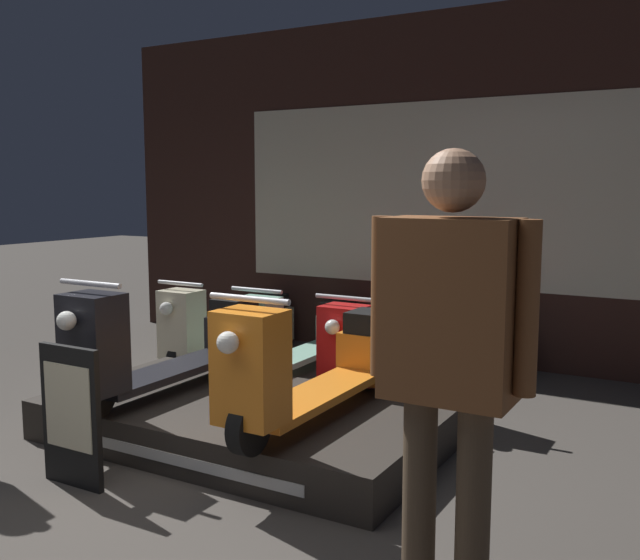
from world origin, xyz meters
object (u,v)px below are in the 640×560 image
at_px(scooter_display_right, 315,367).
at_px(scooter_backrow_1, 300,336).
at_px(person_right_browsing, 450,342).
at_px(price_sign_board, 71,416).
at_px(scooter_backrow_3, 474,358).
at_px(scooter_backrow_2, 381,346).
at_px(scooter_backrow_0, 228,328).
at_px(scooter_display_left, 170,346).

xyz_separation_m(scooter_display_right, scooter_backrow_1, (-1.16, 1.72, -0.26)).
height_order(scooter_display_right, scooter_backrow_1, scooter_display_right).
xyz_separation_m(person_right_browsing, price_sign_board, (-2.16, 0.10, -0.67)).
bearing_deg(scooter_backrow_3, scooter_backrow_2, 180.00).
bearing_deg(scooter_backrow_2, scooter_backrow_1, 180.00).
relative_size(scooter_display_right, scooter_backrow_0, 1.00).
bearing_deg(person_right_browsing, scooter_backrow_0, 138.35).
bearing_deg(scooter_backrow_3, person_right_browsing, -74.39).
height_order(scooter_display_left, price_sign_board, scooter_display_left).
relative_size(scooter_display_left, person_right_browsing, 1.02).
xyz_separation_m(scooter_display_left, person_right_browsing, (2.32, -1.08, 0.49)).
relative_size(scooter_backrow_3, price_sign_board, 2.30).
distance_m(scooter_backrow_1, person_right_browsing, 3.73).
xyz_separation_m(scooter_display_right, price_sign_board, (-0.96, -0.98, -0.18)).
relative_size(scooter_backrow_1, person_right_browsing, 1.02).
xyz_separation_m(scooter_backrow_0, scooter_backrow_3, (2.36, 0.00, 0.00)).
height_order(scooter_display_left, scooter_backrow_2, scooter_display_left).
distance_m(scooter_backrow_0, price_sign_board, 2.87).
distance_m(scooter_backrow_2, person_right_browsing, 3.29).
bearing_deg(scooter_backrow_3, scooter_display_right, -103.64).
distance_m(scooter_display_left, scooter_backrow_0, 1.92).
distance_m(scooter_backrow_0, person_right_browsing, 4.27).
relative_size(scooter_backrow_0, scooter_backrow_2, 1.00).
distance_m(scooter_backrow_0, scooter_backrow_3, 2.36).
distance_m(scooter_display_left, scooter_backrow_1, 1.74).
distance_m(scooter_backrow_3, price_sign_board, 3.03).
relative_size(scooter_backrow_0, scooter_backrow_1, 1.00).
xyz_separation_m(scooter_display_right, scooter_backrow_0, (-1.94, 1.72, -0.26)).
bearing_deg(scooter_backrow_0, person_right_browsing, -41.65).
distance_m(scooter_display_left, scooter_display_right, 1.13).
distance_m(scooter_display_right, scooter_backrow_1, 2.09).
relative_size(scooter_display_right, scooter_backrow_1, 1.00).
bearing_deg(scooter_display_right, price_sign_board, -134.51).
bearing_deg(scooter_backrow_3, scooter_backrow_1, 180.00).
relative_size(scooter_display_left, price_sign_board, 2.30).
distance_m(scooter_backrow_0, scooter_backrow_2, 1.57).
xyz_separation_m(scooter_backrow_0, scooter_backrow_1, (0.79, 0.00, 0.00)).
bearing_deg(scooter_display_right, scooter_backrow_3, 76.36).
xyz_separation_m(scooter_backrow_2, person_right_browsing, (1.57, -2.79, 0.75)).
bearing_deg(price_sign_board, scooter_backrow_2, 77.63).
bearing_deg(scooter_display_left, scooter_backrow_0, 115.49).
distance_m(scooter_display_right, scooter_backrow_2, 1.78).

